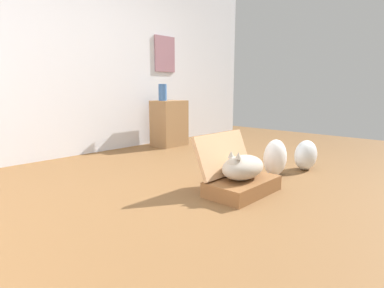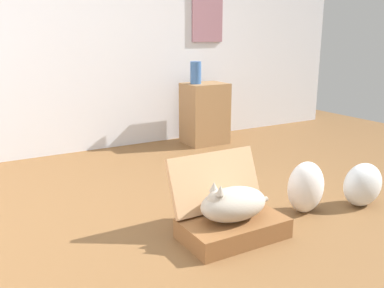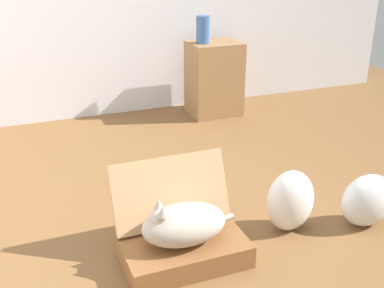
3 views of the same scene
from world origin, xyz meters
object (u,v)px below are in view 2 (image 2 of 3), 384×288
Objects in this scene: vase_tall at (196,73)px; side_table at (205,114)px; plastic_bag_white at (306,187)px; cat at (232,203)px; plastic_bag_clear at (363,185)px; suitcase_base at (233,228)px.

side_table is at bearing -3.06° from vase_tall.
side_table is (0.41, 2.01, 0.16)m from plastic_bag_white.
vase_tall is (0.97, 2.09, 0.58)m from cat.
cat is at bearing 177.12° from plastic_bag_clear.
vase_tall is (0.96, 2.09, 0.75)m from suitcase_base.
suitcase_base is 1.91× the size of plastic_bag_clear.
plastic_bag_white is at bearing -101.58° from side_table.
plastic_bag_clear is 1.37× the size of vase_tall.
plastic_bag_white is 0.53× the size of side_table.
side_table is at bearing 78.42° from plastic_bag_white.
vase_tall reaches higher than plastic_bag_white.
side_table reaches higher than plastic_bag_white.
side_table is at bearing 90.85° from plastic_bag_clear.
plastic_bag_clear is at bearing -15.51° from plastic_bag_white.
suitcase_base is 1.12m from plastic_bag_clear.
plastic_bag_white is (0.67, 0.07, 0.12)m from suitcase_base.
suitcase_base is at bearing -1.98° from cat.
suitcase_base is 1.22× the size of cat.
suitcase_base is at bearing -117.43° from side_table.
side_table is (-0.03, 2.14, 0.18)m from plastic_bag_clear.
plastic_bag_clear reaches higher than suitcase_base.
cat is 2.38m from vase_tall.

